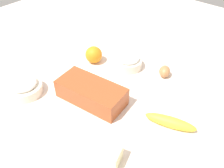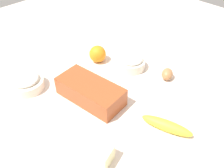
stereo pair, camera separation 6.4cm
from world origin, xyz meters
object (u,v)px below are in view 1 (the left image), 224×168
(loaf_pan, at_px, (91,92))
(butter_block, at_px, (107,154))
(banana, at_px, (170,122))
(sugar_bowl, at_px, (128,61))
(orange_fruit, at_px, (94,55))
(egg_near_butter, at_px, (165,71))
(flour_bowl, at_px, (24,87))

(loaf_pan, height_order, butter_block, loaf_pan)
(banana, bearing_deg, sugar_bowl, -29.35)
(butter_block, bearing_deg, orange_fruit, -42.17)
(egg_near_butter, bearing_deg, butter_block, 100.00)
(orange_fruit, height_order, egg_near_butter, orange_fruit)
(banana, bearing_deg, egg_near_butter, -55.05)
(sugar_bowl, relative_size, orange_fruit, 1.62)
(loaf_pan, relative_size, banana, 1.54)
(banana, height_order, butter_block, butter_block)
(loaf_pan, distance_m, banana, 0.33)
(loaf_pan, relative_size, flour_bowl, 1.97)
(loaf_pan, xyz_separation_m, orange_fruit, (0.18, -0.21, -0.00))
(flour_bowl, bearing_deg, loaf_pan, -148.73)
(banana, bearing_deg, loaf_pan, 15.48)
(loaf_pan, height_order, orange_fruit, orange_fruit)
(flour_bowl, distance_m, egg_near_butter, 0.62)
(butter_block, bearing_deg, sugar_bowl, -59.98)
(loaf_pan, bearing_deg, orange_fruit, -55.22)
(loaf_pan, bearing_deg, flour_bowl, 24.45)
(butter_block, distance_m, egg_near_butter, 0.51)
(loaf_pan, bearing_deg, egg_near_butter, -119.99)
(egg_near_butter, bearing_deg, banana, 124.95)
(sugar_bowl, bearing_deg, banana, 150.65)
(loaf_pan, distance_m, orange_fruit, 0.28)
(banana, relative_size, butter_block, 2.11)
(sugar_bowl, bearing_deg, orange_fruit, 25.61)
(orange_fruit, height_order, butter_block, orange_fruit)
(sugar_bowl, relative_size, egg_near_butter, 2.04)
(loaf_pan, xyz_separation_m, flour_bowl, (0.25, 0.15, -0.01))
(loaf_pan, distance_m, sugar_bowl, 0.28)
(flour_bowl, bearing_deg, sugar_bowl, -116.93)
(loaf_pan, relative_size, orange_fruit, 3.52)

